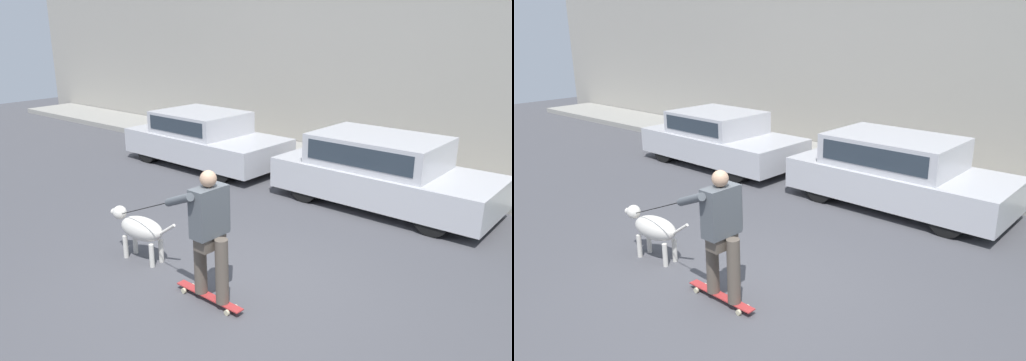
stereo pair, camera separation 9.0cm
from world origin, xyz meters
The scene contains 7 objects.
ground_plane centered at (0.00, 0.00, 0.00)m, with size 36.00×36.00×0.00m, color #47474C.
back_wall centered at (0.00, 7.13, 2.70)m, with size 32.00×0.30×5.40m.
sidewalk_curb centered at (0.00, 6.03, 0.08)m, with size 30.00×1.85×0.16m.
parked_car_0 centered at (-4.53, 4.10, 0.62)m, with size 4.06×1.89×1.27m.
parked_car_1 centered at (0.05, 4.10, 0.65)m, with size 4.08×1.86×1.32m.
dog centered at (-1.65, -0.17, 0.48)m, with size 1.23×0.40×0.74m.
skateboarder centered at (-0.04, -0.40, 0.96)m, with size 2.50×0.65×1.69m.
Camera 2 is at (3.83, -4.20, 3.27)m, focal length 35.00 mm.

